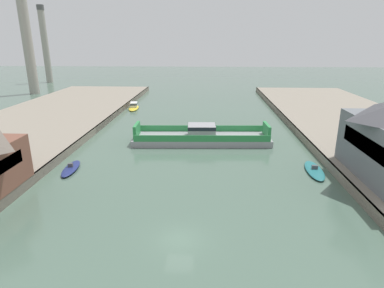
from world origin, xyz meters
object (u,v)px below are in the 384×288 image
moored_boat_near_left (71,168)px  chain_ferry (202,137)px  moored_boat_near_right (314,170)px  smokestack_distant_a (27,38)px  smokestack_distant_b (45,42)px  moored_boat_mid_left (134,106)px

moored_boat_near_left → chain_ferry: bearing=37.8°
moored_boat_near_left → moored_boat_near_right: (33.22, 1.12, -0.03)m
chain_ferry → moored_boat_near_right: (15.60, -12.56, -0.76)m
moored_boat_near_left → smokestack_distant_a: 78.01m
chain_ferry → smokestack_distant_b: (-66.43, 81.62, 15.28)m
moored_boat_mid_left → smokestack_distant_b: smokestack_distant_b is taller
chain_ferry → moored_boat_near_left: (-17.61, -13.68, -0.73)m
smokestack_distant_a → smokestack_distant_b: size_ratio=1.10×
moored_boat_near_right → smokestack_distant_b: bearing=131.1°
moored_boat_near_right → smokestack_distant_a: (-72.60, 63.87, 17.63)m
smokestack_distant_a → chain_ferry: bearing=-42.0°
chain_ferry → smokestack_distant_b: size_ratio=0.78×
moored_boat_near_left → smokestack_distant_a: smokestack_distant_a is taller
moored_boat_near_right → smokestack_distant_a: size_ratio=0.22×
chain_ferry → moored_boat_near_left: size_ratio=3.79×
moored_boat_near_left → moored_boat_mid_left: 42.23m
smokestack_distant_a → smokestack_distant_b: 31.78m
moored_boat_near_right → moored_boat_mid_left: bearing=129.6°
moored_boat_mid_left → smokestack_distant_b: bearing=132.1°
moored_boat_near_left → smokestack_distant_b: size_ratio=0.21×
chain_ferry → smokestack_distant_b: 106.34m
smokestack_distant_a → smokestack_distant_b: (-9.43, 30.31, -1.58)m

